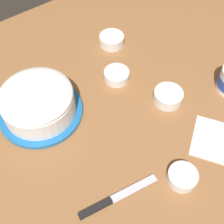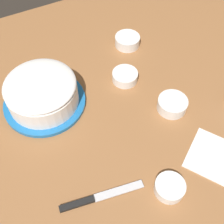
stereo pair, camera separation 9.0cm
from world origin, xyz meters
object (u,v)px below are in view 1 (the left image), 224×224
Objects in this scene: frosted_cake at (38,103)px; sprinkle_bowl_yellow at (168,96)px; sprinkle_bowl_pink at (112,40)px; paper_napkin at (217,141)px; spreading_knife at (112,200)px; sprinkle_bowl_blue at (182,177)px; sprinkle_bowl_green at (117,75)px.

frosted_cake reaches higher than sprinkle_bowl_yellow.
frosted_cake is at bearing 18.27° from sprinkle_bowl_pink.
paper_napkin is (0.01, 0.55, -0.02)m from sprinkle_bowl_pink.
spreading_knife is 2.44× the size of sprinkle_bowl_pink.
paper_napkin is at bearing 88.93° from sprinkle_bowl_pink.
spreading_knife is at bearing -7.78° from paper_napkin.
sprinkle_bowl_yellow is at bearing -125.63° from sprinkle_bowl_blue.
sprinkle_bowl_green is at bearing 58.21° from sprinkle_bowl_pink.
sprinkle_bowl_green is at bearing -77.42° from paper_napkin.
spreading_knife is at bearing 52.75° from sprinkle_bowl_pink.
sprinkle_bowl_blue is at bearing 54.37° from sprinkle_bowl_yellow.
paper_napkin is at bearing 93.11° from sprinkle_bowl_yellow.
sprinkle_bowl_blue is 0.42m from sprinkle_bowl_green.
spreading_knife is 0.37m from paper_napkin.
sprinkle_bowl_blue and sprinkle_bowl_green have the same top height.
sprinkle_bowl_pink is 0.60m from sprinkle_bowl_blue.
spreading_knife is 0.44m from sprinkle_bowl_green.
sprinkle_bowl_pink is 0.34m from sprinkle_bowl_yellow.
sprinkle_bowl_green is (-0.29, 0.03, -0.04)m from frosted_cake.
sprinkle_bowl_pink is at bearing -161.73° from frosted_cake.
frosted_cake is 0.49m from sprinkle_bowl_blue.
sprinkle_bowl_yellow is (0.02, 0.34, 0.00)m from sprinkle_bowl_pink.
sprinkle_bowl_yellow is at bearing -86.89° from paper_napkin.
sprinkle_bowl_blue is at bearing 159.94° from spreading_knife.
frosted_cake is 0.42m from sprinkle_bowl_yellow.
sprinkle_bowl_blue is (-0.20, 0.44, -0.04)m from frosted_cake.
sprinkle_bowl_yellow is 0.21m from paper_napkin.
sprinkle_bowl_green is (0.10, 0.16, -0.00)m from sprinkle_bowl_pink.
sprinkle_bowl_pink reaches higher than paper_napkin.
frosted_cake is 1.82× the size of paper_napkin.
sprinkle_bowl_pink is (-0.39, -0.13, -0.03)m from frosted_cake.
paper_napkin is (-0.18, -0.02, -0.02)m from sprinkle_bowl_blue.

